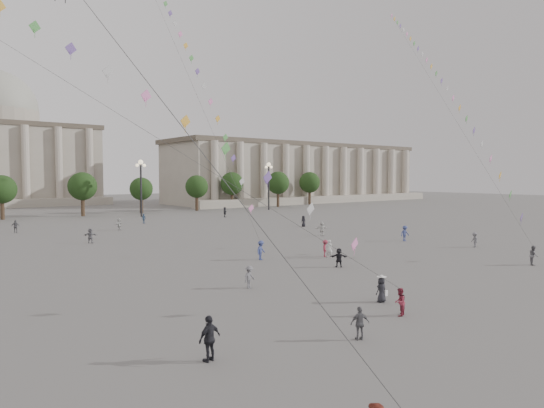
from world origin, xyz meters
TOP-DOWN VIEW (x-y plane):
  - ground at (0.00, 0.00)m, footprint 360.00×360.00m
  - hall_east at (75.00, 93.89)m, footprint 84.00×26.22m
  - tree_row at (0.00, 78.00)m, footprint 137.12×5.12m
  - lamp_post_mid_east at (15.00, 70.00)m, footprint 2.00×0.90m
  - lamp_post_far_east at (45.00, 70.00)m, footprint 2.00×0.90m
  - person_crowd_0 at (10.20, 57.54)m, footprint 0.98×0.70m
  - person_crowd_3 at (8.20, 11.86)m, footprint 1.47×1.31m
  - person_crowd_4 at (3.50, 50.30)m, footprint 1.55×1.42m
  - person_crowd_6 at (-2.14, 10.19)m, footprint 1.12×0.85m
  - person_crowd_7 at (21.79, 28.25)m, footprint 1.75×1.12m
  - person_crowd_8 at (10.94, 16.36)m, footprint 1.13×1.17m
  - person_crowd_9 at (26.93, 59.71)m, footprint 1.46×1.72m
  - person_crowd_12 at (-3.78, 39.41)m, footprint 1.60×1.30m
  - person_crowd_13 at (10.77, 15.65)m, footprint 0.74×0.72m
  - person_crowd_14 at (26.02, 18.62)m, footprint 1.29×0.90m
  - person_crowd_16 at (-8.67, 55.59)m, footprint 1.09×0.66m
  - person_crowd_18 at (27.36, 38.14)m, footprint 0.69×0.90m
  - person_crowd_19 at (27.85, 10.96)m, footprint 1.05×1.22m
  - tourist_3 at (-4.01, -1.50)m, footprint 1.00×0.74m
  - tourist_4 at (-10.91, 0.51)m, footprint 1.21×0.71m
  - kite_flyer_0 at (0.66, -0.19)m, footprint 0.92×0.84m
  - kite_flyer_1 at (5.09, 18.69)m, footprint 1.32×1.07m
  - kite_flyer_2 at (22.17, 2.34)m, footprint 1.03×0.99m
  - hat_person at (2.13, 2.30)m, footprint 0.76×0.60m
  - kite_train_mid at (8.42, 44.06)m, footprint 6.94×47.38m
  - kite_train_east at (38.84, 23.79)m, footprint 31.54×39.85m

SIDE VIEW (x-z plane):
  - ground at x=0.00m, z-range 0.00..0.00m
  - kite_flyer_0 at x=0.66m, z-range 0.00..1.54m
  - person_crowd_6 at x=-2.14m, z-range 0.00..1.54m
  - person_crowd_0 at x=10.20m, z-range 0.00..1.55m
  - tourist_3 at x=-4.01m, z-range 0.00..1.57m
  - person_crowd_8 at x=10.94m, z-range 0.00..1.60m
  - person_crowd_3 at x=8.20m, z-range 0.00..1.61m
  - person_crowd_19 at x=27.85m, z-range 0.00..1.63m
  - hat_person at x=2.13m, z-range -0.02..1.67m
  - person_crowd_18 at x=27.36m, z-range 0.00..1.65m
  - kite_flyer_2 at x=22.17m, z-range 0.00..1.68m
  - person_crowd_12 at x=-3.78m, z-range 0.00..1.71m
  - person_crowd_13 at x=10.77m, z-range 0.00..1.71m
  - person_crowd_4 at x=3.50m, z-range 0.00..1.73m
  - person_crowd_16 at x=-8.67m, z-range 0.00..1.74m
  - kite_flyer_1 at x=5.09m, z-range 0.00..1.78m
  - person_crowd_7 at x=21.79m, z-range 0.00..1.80m
  - person_crowd_14 at x=26.02m, z-range 0.00..1.83m
  - person_crowd_9 at x=26.93m, z-range 0.00..1.86m
  - tourist_4 at x=-10.91m, z-range 0.00..1.92m
  - tree_row at x=0.00m, z-range 1.39..9.39m
  - lamp_post_mid_east at x=15.00m, z-range 2.03..12.68m
  - lamp_post_far_east at x=45.00m, z-range 2.03..12.68m
  - hall_east at x=75.00m, z-range -0.17..17.03m
  - kite_train_east at x=38.84m, z-range -10.10..53.70m
  - kite_train_mid at x=8.42m, z-range -5.97..64.16m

